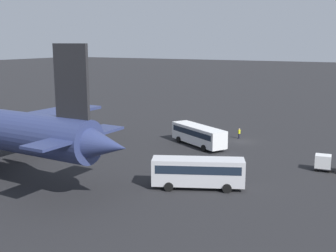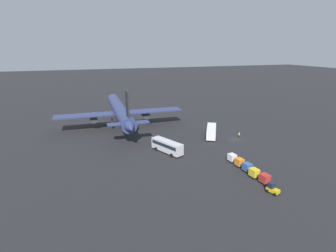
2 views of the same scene
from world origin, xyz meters
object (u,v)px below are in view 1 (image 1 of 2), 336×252
object	(u,v)px
cargo_cart_white	(323,162)
shuttle_bus_far	(198,171)
worker_person	(239,134)
shuttle_bus_near	(198,134)

from	to	relation	value
cargo_cart_white	shuttle_bus_far	bearing A→B (deg)	50.33
worker_person	cargo_cart_white	bearing A→B (deg)	141.36
shuttle_bus_far	worker_person	distance (m)	25.97
shuttle_bus_near	shuttle_bus_far	world-z (taller)	shuttle_bus_far
shuttle_bus_near	shuttle_bus_far	distance (m)	19.56
shuttle_bus_near	worker_person	bearing A→B (deg)	-87.39
shuttle_bus_far	cargo_cart_white	world-z (taller)	shuttle_bus_far
shuttle_bus_near	shuttle_bus_far	xyz separation A→B (m)	(-8.14, 17.79, 0.14)
shuttle_bus_far	cargo_cart_white	bearing A→B (deg)	-153.84
shuttle_bus_near	cargo_cart_white	size ratio (longest dim) A/B	4.98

